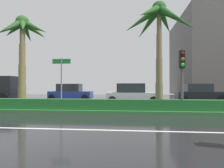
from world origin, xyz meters
name	(u,v)px	position (x,y,z in m)	size (l,w,h in m)	color
ground_plane	(87,108)	(0.00, 9.00, -0.05)	(90.00, 42.00, 0.10)	black
near_lane_divider_stripe	(43,129)	(0.00, 2.00, 0.00)	(81.00, 0.14, 0.01)	white
median_strip	(84,108)	(0.00, 8.00, 0.07)	(85.50, 4.00, 0.15)	#2D6B33
median_hedge	(78,104)	(0.00, 6.60, 0.45)	(76.50, 0.70, 0.60)	#1E6028
palm_tree_mid_left	(22,36)	(-4.41, 8.27, 4.96)	(3.64, 3.53, 6.23)	olive
palm_tree_centre_left	(159,24)	(4.83, 8.14, 5.46)	(4.64, 4.55, 6.79)	#756549
traffic_signal_median_right	(182,69)	(5.83, 6.33, 2.46)	(0.28, 0.43, 3.35)	#4C4C47
street_name_sign	(61,76)	(-1.01, 6.61, 2.08)	(1.10, 0.08, 3.00)	slate
car_in_traffic_leading	(71,93)	(-3.14, 15.14, 0.83)	(4.30, 2.02, 1.72)	navy
car_in_traffic_second	(132,94)	(3.14, 12.14, 0.83)	(4.30, 2.02, 1.72)	silver
car_in_traffic_third	(199,93)	(9.46, 14.88, 0.83)	(4.30, 2.02, 1.72)	black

